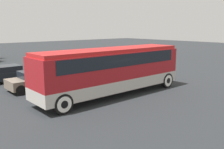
# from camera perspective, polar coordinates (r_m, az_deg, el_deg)

# --- Properties ---
(ground_plane) EXTENTS (120.00, 120.00, 0.00)m
(ground_plane) POSITION_cam_1_polar(r_m,az_deg,el_deg) (16.79, 0.00, -4.72)
(ground_plane) COLOR #26282B
(tour_bus) EXTENTS (10.80, 2.52, 3.13)m
(tour_bus) POSITION_cam_1_polar(r_m,az_deg,el_deg) (16.45, 0.25, 1.69)
(tour_bus) COLOR #B7B2A8
(tour_bus) RESTS_ON ground_plane
(parked_car_near) EXTENTS (4.56, 1.96, 1.39)m
(parked_car_near) POSITION_cam_1_polar(r_m,az_deg,el_deg) (19.04, -16.28, -1.10)
(parked_car_near) COLOR #7A6B5B
(parked_car_near) RESTS_ON ground_plane
(parked_car_mid) EXTENTS (4.33, 1.85, 1.28)m
(parked_car_mid) POSITION_cam_1_polar(r_m,az_deg,el_deg) (23.17, -1.25, 1.27)
(parked_car_mid) COLOR maroon
(parked_car_mid) RESTS_ON ground_plane
(parked_car_far) EXTENTS (4.35, 1.95, 1.35)m
(parked_car_far) POSITION_cam_1_polar(r_m,az_deg,el_deg) (22.50, -22.77, 0.20)
(parked_car_far) COLOR black
(parked_car_far) RESTS_ON ground_plane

